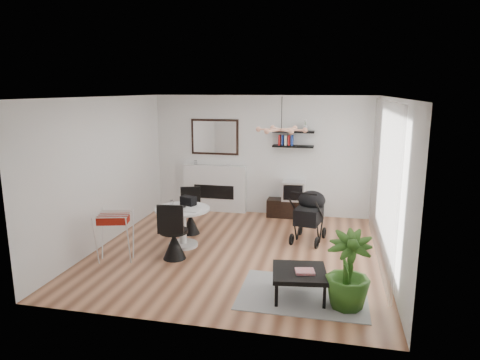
% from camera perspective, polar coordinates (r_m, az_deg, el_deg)
% --- Properties ---
extents(floor, '(5.00, 5.00, 0.00)m').
position_cam_1_polar(floor, '(7.71, -0.30, -9.49)').
color(floor, brown).
rests_on(floor, ground).
extents(ceiling, '(5.00, 5.00, 0.00)m').
position_cam_1_polar(ceiling, '(7.18, -0.32, 10.99)').
color(ceiling, white).
rests_on(ceiling, wall_back).
extents(wall_back, '(5.00, 0.00, 5.00)m').
position_cam_1_polar(wall_back, '(9.75, 2.93, 3.27)').
color(wall_back, white).
rests_on(wall_back, floor).
extents(wall_left, '(0.00, 5.00, 5.00)m').
position_cam_1_polar(wall_left, '(8.24, -17.53, 1.11)').
color(wall_left, white).
rests_on(wall_left, floor).
extents(wall_right, '(0.00, 5.00, 5.00)m').
position_cam_1_polar(wall_right, '(7.22, 19.45, -0.50)').
color(wall_right, white).
rests_on(wall_right, floor).
extents(sheer_curtain, '(0.04, 3.60, 2.60)m').
position_cam_1_polar(sheer_curtain, '(7.40, 18.50, -0.14)').
color(sheer_curtain, white).
rests_on(sheer_curtain, wall_right).
extents(fireplace, '(1.50, 0.17, 2.16)m').
position_cam_1_polar(fireplace, '(10.03, -3.40, -0.35)').
color(fireplace, white).
rests_on(fireplace, floor).
extents(shelf_lower, '(0.90, 0.25, 0.04)m').
position_cam_1_polar(shelf_lower, '(9.49, 7.08, 4.49)').
color(shelf_lower, black).
rests_on(shelf_lower, wall_back).
extents(shelf_upper, '(0.90, 0.25, 0.04)m').
position_cam_1_polar(shelf_upper, '(9.46, 7.13, 6.41)').
color(shelf_upper, black).
rests_on(shelf_upper, wall_back).
extents(pendant_lamp, '(0.90, 0.90, 0.10)m').
position_cam_1_polar(pendant_lamp, '(7.39, 5.54, 6.69)').
color(pendant_lamp, tan).
rests_on(pendant_lamp, ceiling).
extents(tv_console, '(1.07, 0.37, 0.40)m').
position_cam_1_polar(tv_console, '(9.71, 6.83, -3.78)').
color(tv_console, black).
rests_on(tv_console, floor).
extents(crt_tv, '(0.49, 0.43, 0.43)m').
position_cam_1_polar(crt_tv, '(9.60, 7.18, -1.41)').
color(crt_tv, silver).
rests_on(crt_tv, tv_console).
extents(dining_table, '(0.99, 0.99, 0.72)m').
position_cam_1_polar(dining_table, '(7.88, -7.66, -5.45)').
color(dining_table, white).
rests_on(dining_table, floor).
extents(laptop, '(0.41, 0.31, 0.03)m').
position_cam_1_polar(laptop, '(7.78, -8.61, -3.70)').
color(laptop, black).
rests_on(laptop, dining_table).
extents(black_bag, '(0.32, 0.25, 0.16)m').
position_cam_1_polar(black_bag, '(7.98, -6.91, -2.75)').
color(black_bag, black).
rests_on(black_bag, dining_table).
extents(newspaper, '(0.36, 0.30, 0.01)m').
position_cam_1_polar(newspaper, '(7.66, -6.82, -3.97)').
color(newspaper, white).
rests_on(newspaper, dining_table).
extents(drinking_glass, '(0.06, 0.06, 0.10)m').
position_cam_1_polar(drinking_glass, '(7.99, -9.10, -3.04)').
color(drinking_glass, white).
rests_on(drinking_glass, dining_table).
extents(chair_far, '(0.47, 0.48, 0.91)m').
position_cam_1_polar(chair_far, '(8.60, -6.60, -5.23)').
color(chair_far, black).
rests_on(chair_far, floor).
extents(chair_near, '(0.48, 0.50, 1.00)m').
position_cam_1_polar(chair_near, '(7.37, -8.81, -8.07)').
color(chair_near, black).
rests_on(chair_near, floor).
extents(drying_rack, '(0.68, 0.65, 0.84)m').
position_cam_1_polar(drying_rack, '(7.45, -16.33, -7.17)').
color(drying_rack, white).
rests_on(drying_rack, floor).
extents(stroller, '(0.68, 0.92, 1.06)m').
position_cam_1_polar(stroller, '(8.22, 9.25, -4.93)').
color(stroller, black).
rests_on(stroller, floor).
extents(rug, '(1.77, 1.28, 0.01)m').
position_cam_1_polar(rug, '(6.28, 8.35, -14.81)').
color(rug, '#979797').
rests_on(rug, floor).
extents(coffee_table, '(0.82, 0.82, 0.38)m').
position_cam_1_polar(coffee_table, '(6.07, 7.92, -12.25)').
color(coffee_table, black).
rests_on(coffee_table, rug).
extents(magazines, '(0.29, 0.25, 0.04)m').
position_cam_1_polar(magazines, '(5.99, 8.64, -11.97)').
color(magazines, '#E13845').
rests_on(magazines, coffee_table).
extents(potted_plant, '(0.61, 0.61, 1.04)m').
position_cam_1_polar(potted_plant, '(5.85, 14.21, -11.62)').
color(potted_plant, '#2D5C1A').
rests_on(potted_plant, floor).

